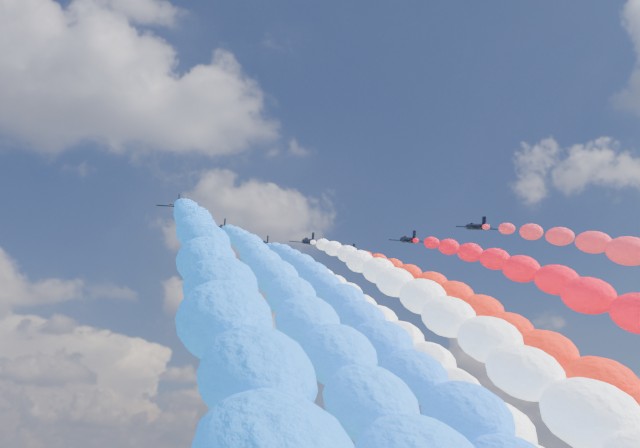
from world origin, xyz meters
name	(u,v)px	position (x,y,z in m)	size (l,w,h in m)	color
jet_0	(179,206)	(-28.28, -5.44, 110.52)	(7.81, 10.47, 2.31)	black
trail_0	(200,260)	(-28.28, -62.02, 84.24)	(6.40, 111.15, 56.11)	blue
jet_1	(222,229)	(-19.19, 5.49, 110.52)	(7.81, 10.47, 2.31)	black
trail_1	(271,292)	(-19.19, -51.09, 84.24)	(6.40, 111.15, 56.11)	#166BF6
jet_2	(265,245)	(-9.27, 13.83, 110.52)	(7.81, 10.47, 2.31)	black
trail_2	(336,311)	(-9.27, -42.75, 84.24)	(6.40, 111.15, 56.11)	blue
jet_3	(308,242)	(-1.05, 9.68, 110.52)	(7.81, 10.47, 2.31)	black
trail_3	(408,308)	(-1.05, -46.90, 84.24)	(6.40, 111.15, 56.11)	white
jet_4	(293,261)	(-1.14, 24.25, 110.52)	(7.81, 10.47, 2.31)	black
trail_4	(373,330)	(-1.14, -32.33, 84.24)	(6.40, 111.15, 56.11)	white
jet_5	(349,252)	(9.07, 15.03, 110.52)	(7.81, 10.47, 2.31)	black
trail_5	(466,320)	(9.07, -41.55, 84.24)	(6.40, 111.15, 56.11)	red
jet_6	(408,240)	(18.44, 3.79, 110.52)	(7.81, 10.47, 2.31)	black
trail_6	(574,306)	(18.44, -52.79, 84.24)	(6.40, 111.15, 56.11)	red
jet_7	(476,227)	(28.29, -7.18, 110.52)	(7.81, 10.47, 2.31)	black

